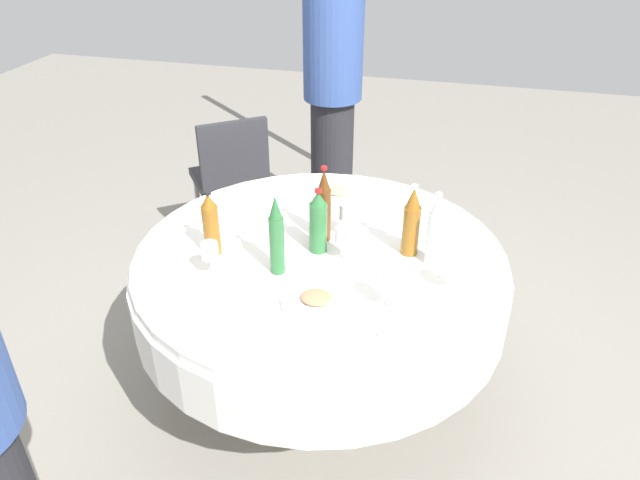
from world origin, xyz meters
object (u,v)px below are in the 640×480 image
(bottle_green_left, at_px, (277,236))
(bottle_amber_outer, at_px, (411,223))
(bottle_amber_right, at_px, (211,225))
(bottle_green_rear, at_px, (318,223))
(plate_south, at_px, (338,193))
(chair_outer, at_px, (231,173))
(wine_glass_north, at_px, (210,252))
(bottle_brown_mid, at_px, (324,206))
(wine_glass_near, at_px, (459,267))
(wine_glass_outer, at_px, (347,213))
(plate_near, at_px, (316,301))
(dining_table, at_px, (320,282))
(wine_glass_left, at_px, (390,281))
(bottle_clear_north, at_px, (435,231))
(wine_glass_far, at_px, (344,237))
(person_mid, at_px, (333,102))

(bottle_green_left, height_order, bottle_amber_outer, bottle_green_left)
(bottle_amber_right, distance_m, bottle_green_left, 0.30)
(bottle_amber_right, relative_size, bottle_green_rear, 1.00)
(plate_south, height_order, chair_outer, chair_outer)
(bottle_green_rear, bearing_deg, wine_glass_north, -141.53)
(bottle_brown_mid, xyz_separation_m, wine_glass_near, (0.55, -0.24, -0.04))
(wine_glass_outer, bearing_deg, bottle_amber_outer, -15.00)
(plate_near, distance_m, chair_outer, 1.65)
(bottle_green_rear, relative_size, wine_glass_north, 1.93)
(dining_table, bearing_deg, bottle_amber_outer, 13.37)
(bottle_brown_mid, xyz_separation_m, wine_glass_outer, (0.09, 0.05, -0.05))
(bottle_green_rear, height_order, plate_near, bottle_green_rear)
(wine_glass_left, height_order, wine_glass_outer, wine_glass_left)
(bottle_clear_north, bearing_deg, plate_south, 135.96)
(wine_glass_north, bearing_deg, bottle_amber_outer, 26.23)
(wine_glass_near, height_order, plate_near, wine_glass_near)
(bottle_amber_outer, relative_size, wine_glass_north, 2.11)
(bottle_green_rear, distance_m, bottle_green_left, 0.21)
(wine_glass_outer, bearing_deg, plate_south, 108.57)
(dining_table, height_order, bottle_amber_outer, bottle_amber_outer)
(bottle_amber_outer, bearing_deg, bottle_clear_north, -27.05)
(wine_glass_far, xyz_separation_m, plate_near, (-0.03, -0.30, -0.09))
(plate_near, xyz_separation_m, chair_outer, (-0.89, 1.37, -0.23))
(bottle_amber_right, distance_m, wine_glass_left, 0.75)
(bottle_amber_right, bearing_deg, plate_near, -24.28)
(wine_glass_outer, height_order, plate_south, wine_glass_outer)
(bottle_amber_outer, bearing_deg, dining_table, -166.63)
(plate_near, bearing_deg, wine_glass_far, 84.35)
(bottle_brown_mid, relative_size, chair_outer, 0.37)
(wine_glass_north, distance_m, plate_south, 0.82)
(dining_table, height_order, bottle_clear_north, bottle_clear_north)
(bottle_green_rear, xyz_separation_m, bottle_clear_north, (0.45, 0.02, 0.01))
(bottle_amber_outer, distance_m, person_mid, 1.44)
(bottle_amber_outer, bearing_deg, plate_near, -123.53)
(wine_glass_far, relative_size, wine_glass_near, 0.94)
(bottle_clear_north, distance_m, bottle_amber_outer, 0.10)
(wine_glass_near, xyz_separation_m, plate_south, (-0.58, 0.64, -0.10))
(bottle_green_left, xyz_separation_m, person_mid, (-0.16, 1.55, -0.00))
(bottle_brown_mid, bearing_deg, bottle_clear_north, -8.75)
(chair_outer, bearing_deg, bottle_green_left, -98.22)
(dining_table, bearing_deg, bottle_amber_right, -164.64)
(bottle_amber_outer, distance_m, wine_glass_far, 0.27)
(wine_glass_north, height_order, wine_glass_far, wine_glass_north)
(plate_south, bearing_deg, wine_glass_left, -65.31)
(plate_near, relative_size, plate_south, 1.04)
(bottle_amber_right, distance_m, bottle_green_rear, 0.42)
(bottle_green_left, xyz_separation_m, plate_south, (0.08, 0.67, -0.14))
(bottle_green_rear, distance_m, wine_glass_north, 0.43)
(bottle_amber_right, height_order, wine_glass_outer, bottle_amber_right)
(bottle_clear_north, bearing_deg, bottle_amber_outer, 152.95)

